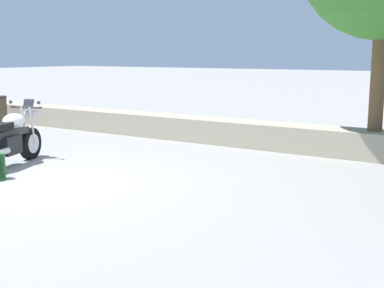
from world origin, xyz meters
name	(u,v)px	position (x,y,z in m)	size (l,w,h in m)	color
ground_plane	(48,183)	(0.00, 0.00, 0.00)	(120.00, 120.00, 0.00)	gray
stone_wall	(204,130)	(0.00, 4.80, 0.28)	(36.00, 0.80, 0.55)	gray
motorcycle_white_near_left	(10,140)	(-1.55, 0.50, 0.49)	(0.97, 1.99, 1.18)	black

